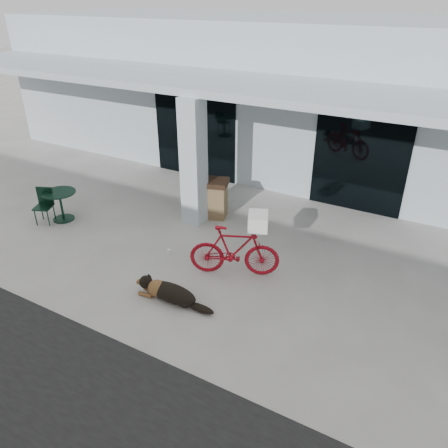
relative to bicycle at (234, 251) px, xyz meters
The scene contains 13 objects.
ground 1.02m from the bicycle, 123.08° to the right, with size 80.00×80.00×0.00m, color beige.
building 7.98m from the bicycle, 93.44° to the left, with size 22.00×7.00×4.50m, color silver.
storefront_glass_left 5.68m from the bicycle, 130.72° to the left, with size 2.80×0.06×2.70m, color black.
storefront_glass_right 4.54m from the bicycle, 72.64° to the left, with size 2.40×0.06×2.70m, color black.
column 2.72m from the bicycle, 141.22° to the left, with size 0.50×0.50×3.12m, color silver.
overhang 3.95m from the bicycle, 99.23° to the left, with size 22.00×2.80×0.18m, color silver.
bicycle is the anchor object (origin of this frame).
laundry_basket 0.83m from the bicycle, 23.90° to the left, with size 0.51×0.38×0.30m, color white.
dog 1.55m from the bicycle, 113.30° to the right, with size 1.23×0.41×0.41m, color black, non-canonical shape.
cup_near_dog 1.70m from the bicycle, behind, with size 0.09×0.09×0.11m, color white.
cafe_table_near 4.98m from the bicycle, behind, with size 0.82×0.82×0.77m, color black, non-canonical shape.
cafe_chair_near 5.24m from the bicycle, behind, with size 0.41×0.44×0.90m, color black, non-canonical shape.
trash_receptacle 2.66m from the bicycle, 128.40° to the left, with size 0.59×0.59×1.01m, color brown, non-canonical shape.
Camera 1 is at (3.98, -5.94, 5.19)m, focal length 35.00 mm.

